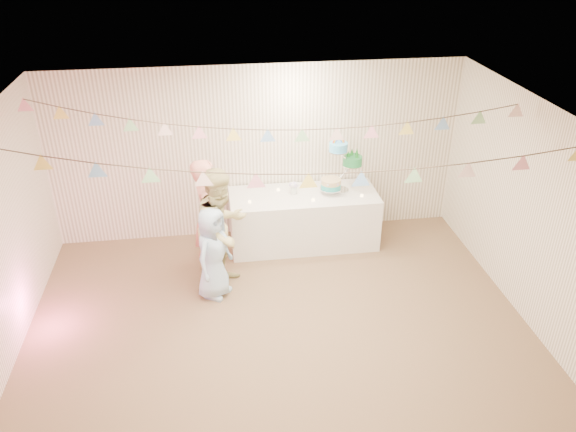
{
  "coord_description": "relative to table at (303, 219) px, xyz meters",
  "views": [
    {
      "loc": [
        -0.65,
        -5.14,
        4.44
      ],
      "look_at": [
        0.2,
        0.8,
        1.15
      ],
      "focal_mm": 35.0,
      "sensor_mm": 36.0,
      "label": 1
    }
  ],
  "objects": [
    {
      "name": "tealight_1",
      "position": [
        -0.35,
        0.18,
        0.42
      ],
      "size": [
        0.04,
        0.04,
        0.03
      ],
      "primitive_type": "cylinder",
      "color": "#FFD88C",
      "rests_on": "table"
    },
    {
      "name": "front_wall",
      "position": [
        -0.61,
        -4.54,
        0.9
      ],
      "size": [
        6.0,
        6.0,
        0.0
      ],
      "primitive_type": "plane",
      "color": "white",
      "rests_on": "ground"
    },
    {
      "name": "floor",
      "position": [
        -0.61,
        -2.04,
        -0.4
      ],
      "size": [
        6.0,
        6.0,
        0.0
      ],
      "primitive_type": "plane",
      "color": "brown",
      "rests_on": "ground"
    },
    {
      "name": "platter",
      "position": [
        -0.61,
        -0.05,
        0.36
      ],
      "size": [
        0.32,
        0.32,
        0.02
      ],
      "primitive_type": "cylinder",
      "color": "white",
      "rests_on": "table"
    },
    {
      "name": "right_wall",
      "position": [
        2.39,
        -2.04,
        0.9
      ],
      "size": [
        5.0,
        5.0,
        0.0
      ],
      "primitive_type": "plane",
      "color": "white",
      "rests_on": "ground"
    },
    {
      "name": "tealight_3",
      "position": [
        0.35,
        0.22,
        0.42
      ],
      "size": [
        0.04,
        0.04,
        0.03
      ],
      "primitive_type": "cylinder",
      "color": "#FFD88C",
      "rests_on": "table"
    },
    {
      "name": "posy",
      "position": [
        -0.14,
        0.05,
        0.44
      ],
      "size": [
        0.16,
        0.16,
        0.18
      ],
      "primitive_type": null,
      "color": "white",
      "rests_on": "table"
    },
    {
      "name": "tealight_4",
      "position": [
        0.82,
        -0.18,
        0.42
      ],
      "size": [
        0.04,
        0.04,
        0.03
      ],
      "primitive_type": "cylinder",
      "color": "#FFD88C",
      "rests_on": "table"
    },
    {
      "name": "table",
      "position": [
        0.0,
        0.0,
        0.0
      ],
      "size": [
        2.15,
        0.86,
        0.81
      ],
      "primitive_type": "cube",
      "color": "white",
      "rests_on": "floor"
    },
    {
      "name": "person_child",
      "position": [
        -1.35,
        -1.12,
        0.22
      ],
      "size": [
        0.67,
        0.73,
        1.26
      ],
      "primitive_type": "imported",
      "rotation": [
        0.0,
        0.0,
        0.98
      ],
      "color": "#A7C9ED",
      "rests_on": "floor"
    },
    {
      "name": "back_wall",
      "position": [
        -0.61,
        0.46,
        0.9
      ],
      "size": [
        6.0,
        6.0,
        0.0
      ],
      "primitive_type": "plane",
      "color": "white",
      "rests_on": "ground"
    },
    {
      "name": "cake_middle",
      "position": [
        0.73,
        0.14,
        0.7
      ],
      "size": [
        0.27,
        0.27,
        0.22
      ],
      "primitive_type": null,
      "color": "#1B7F3E",
      "rests_on": "cake_stand"
    },
    {
      "name": "bunting_back",
      "position": [
        -0.61,
        -0.94,
        1.95
      ],
      "size": [
        5.6,
        1.1,
        0.4
      ],
      "primitive_type": null,
      "color": "pink",
      "rests_on": "ceiling"
    },
    {
      "name": "cake_top_tier",
      "position": [
        0.49,
        0.02,
        0.97
      ],
      "size": [
        0.25,
        0.25,
        0.19
      ],
      "primitive_type": null,
      "color": "#4CB4EF",
      "rests_on": "cake_stand"
    },
    {
      "name": "ceiling",
      "position": [
        -0.61,
        -2.04,
        2.2
      ],
      "size": [
        6.0,
        6.0,
        0.0
      ],
      "primitive_type": "plane",
      "color": "white",
      "rests_on": "ground"
    },
    {
      "name": "cake_bottom",
      "position": [
        0.4,
        -0.01,
        0.43
      ],
      "size": [
        0.31,
        0.31,
        0.15
      ],
      "primitive_type": null,
      "color": "teal",
      "rests_on": "cake_stand"
    },
    {
      "name": "cake_stand",
      "position": [
        0.55,
        0.05,
        0.74
      ],
      "size": [
        0.71,
        0.41,
        0.79
      ],
      "primitive_type": null,
      "color": "silver",
      "rests_on": "table"
    },
    {
      "name": "bunting_front",
      "position": [
        -0.61,
        -2.24,
        1.92
      ],
      "size": [
        5.6,
        0.9,
        0.36
      ],
      "primitive_type": null,
      "color": "#72A5E5",
      "rests_on": "ceiling"
    },
    {
      "name": "person_adult_b",
      "position": [
        -1.21,
        -0.91,
        0.43
      ],
      "size": [
        1.03,
        1.02,
        1.67
      ],
      "primitive_type": "imported",
      "rotation": [
        0.0,
        0.0,
        0.76
      ],
      "color": "tan",
      "rests_on": "floor"
    },
    {
      "name": "tealight_2",
      "position": [
        0.1,
        -0.22,
        0.42
      ],
      "size": [
        0.04,
        0.04,
        0.03
      ],
      "primitive_type": "cylinder",
      "color": "#FFD88C",
      "rests_on": "table"
    },
    {
      "name": "tealight_0",
      "position": [
        -0.8,
        -0.15,
        0.42
      ],
      "size": [
        0.04,
        0.04,
        0.03
      ],
      "primitive_type": "cylinder",
      "color": "#FFD88C",
      "rests_on": "table"
    },
    {
      "name": "person_adult_a",
      "position": [
        -1.37,
        -0.54,
        0.43
      ],
      "size": [
        0.46,
        0.64,
        1.66
      ],
      "primitive_type": "imported",
      "rotation": [
        0.0,
        0.0,
        1.46
      ],
      "color": "tan",
      "rests_on": "floor"
    }
  ]
}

